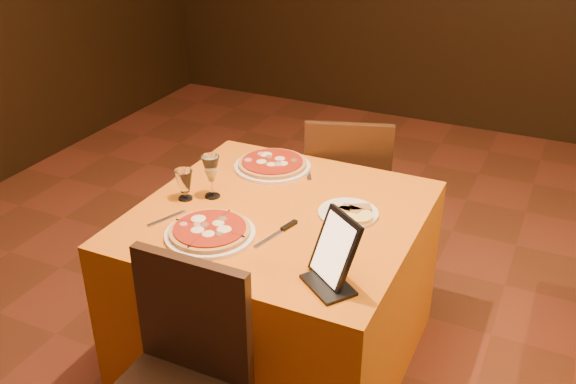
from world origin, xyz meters
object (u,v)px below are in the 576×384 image
at_px(main_table, 279,288).
at_px(water_glass, 184,185).
at_px(pizza_near, 210,232).
at_px(chair_main_far, 347,192).
at_px(wine_glass, 211,176).
at_px(tablet, 335,249).
at_px(pizza_far, 272,165).

relative_size(main_table, water_glass, 8.46).
bearing_deg(pizza_near, water_glass, 139.79).
distance_m(chair_main_far, water_glass, 1.03).
distance_m(wine_glass, tablet, 0.75).
height_order(main_table, chair_main_far, chair_main_far).
xyz_separation_m(pizza_far, tablet, (0.57, -0.69, 0.10)).
bearing_deg(water_glass, main_table, 9.47).
bearing_deg(tablet, pizza_near, -149.99).
relative_size(water_glass, tablet, 0.53).
relative_size(main_table, pizza_near, 3.22).
xyz_separation_m(main_table, wine_glass, (-0.31, -0.00, 0.47)).
bearing_deg(pizza_near, pizza_far, 94.59).
distance_m(pizza_near, pizza_far, 0.63).
bearing_deg(chair_main_far, pizza_near, 63.45).
bearing_deg(tablet, main_table, 174.40).
xyz_separation_m(pizza_near, pizza_far, (-0.05, 0.63, 0.00)).
relative_size(wine_glass, water_glass, 1.46).
relative_size(pizza_far, water_glass, 2.68).
height_order(pizza_near, wine_glass, wine_glass).
bearing_deg(tablet, pizza_far, 166.39).
relative_size(main_table, chair_main_far, 1.21).
bearing_deg(main_table, pizza_near, -119.46).
bearing_deg(tablet, chair_main_far, 144.46).
bearing_deg(water_glass, wine_glass, 35.06).
bearing_deg(wine_glass, main_table, 0.39).
xyz_separation_m(chair_main_far, pizza_far, (-0.21, -0.46, 0.31)).
distance_m(main_table, pizza_far, 0.57).
xyz_separation_m(pizza_near, tablet, (0.52, -0.06, 0.10)).
xyz_separation_m(main_table, tablet, (0.37, -0.34, 0.49)).
distance_m(pizza_near, wine_glass, 0.32).
relative_size(main_table, wine_glass, 5.79).
distance_m(pizza_far, wine_glass, 0.38).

